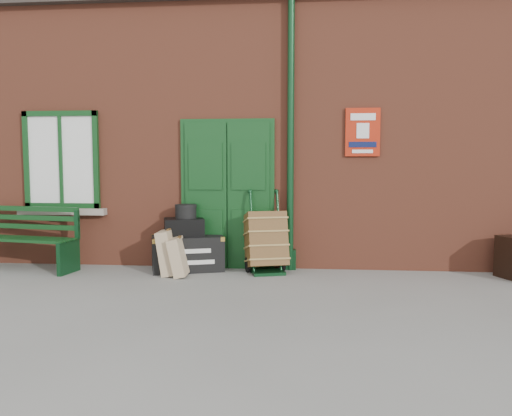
# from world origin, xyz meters

# --- Properties ---
(ground) EXTENTS (80.00, 80.00, 0.00)m
(ground) POSITION_xyz_m (0.00, 0.00, 0.00)
(ground) COLOR gray
(ground) RESTS_ON ground
(station_building) EXTENTS (10.30, 4.30, 4.36)m
(station_building) POSITION_xyz_m (-0.00, 3.49, 2.16)
(station_building) COLOR brown
(station_building) RESTS_ON ground
(bench) EXTENTS (1.64, 0.74, 0.98)m
(bench) POSITION_xyz_m (-3.28, 1.07, 0.49)
(bench) COLOR #103B16
(bench) RESTS_ON ground
(houdini_trunk) EXTENTS (1.17, 0.87, 0.52)m
(houdini_trunk) POSITION_xyz_m (-0.87, 1.25, 0.26)
(houdini_trunk) COLOR black
(houdini_trunk) RESTS_ON ground
(strongbox) EXTENTS (0.67, 0.57, 0.26)m
(strongbox) POSITION_xyz_m (-0.92, 1.25, 0.65)
(strongbox) COLOR black
(strongbox) RESTS_ON houdini_trunk
(hatbox) EXTENTS (0.39, 0.39, 0.21)m
(hatbox) POSITION_xyz_m (-0.89, 1.25, 0.88)
(hatbox) COLOR black
(hatbox) RESTS_ON strongbox
(suitcase_back) EXTENTS (0.28, 0.46, 0.64)m
(suitcase_back) POSITION_xyz_m (-1.09, 0.93, 0.32)
(suitcase_back) COLOR tan
(suitcase_back) RESTS_ON ground
(suitcase_front) EXTENTS (0.28, 0.41, 0.56)m
(suitcase_front) POSITION_xyz_m (-0.91, 0.83, 0.28)
(suitcase_front) COLOR tan
(suitcase_front) RESTS_ON ground
(porter_trolley) EXTENTS (0.72, 0.75, 1.18)m
(porter_trolley) POSITION_xyz_m (0.30, 1.23, 0.46)
(porter_trolley) COLOR black
(porter_trolley) RESTS_ON ground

